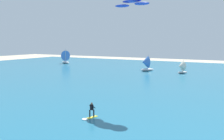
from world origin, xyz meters
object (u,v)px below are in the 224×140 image
(kitesurfer, at_px, (90,112))
(sailboat_center_horizon, at_px, (64,57))
(kite, at_px, (132,3))
(sailboat_trailing, at_px, (146,63))
(sailboat_mid_right, at_px, (181,67))

(kitesurfer, height_order, sailboat_center_horizon, sailboat_center_horizon)
(kite, xyz_separation_m, sailboat_center_horizon, (-46.67, 41.77, -10.54))
(kitesurfer, xyz_separation_m, sailboat_center_horizon, (-45.39, 49.41, 1.88))
(kite, bearing_deg, sailboat_trailing, 108.17)
(kitesurfer, relative_size, kite, 0.39)
(kitesurfer, distance_m, sailboat_center_horizon, 67.12)
(sailboat_trailing, bearing_deg, sailboat_mid_right, -2.64)
(sailboat_center_horizon, height_order, sailboat_trailing, sailboat_center_horizon)
(kite, bearing_deg, kitesurfer, -99.48)
(sailboat_center_horizon, bearing_deg, kitesurfer, -47.43)
(sailboat_center_horizon, bearing_deg, sailboat_trailing, -11.82)
(sailboat_mid_right, xyz_separation_m, sailboat_trailing, (-9.99, 0.46, 0.54))
(kitesurfer, relative_size, sailboat_mid_right, 0.59)
(sailboat_mid_right, bearing_deg, sailboat_trailing, 177.36)
(sailboat_center_horizon, xyz_separation_m, sailboat_trailing, (35.39, -7.41, -0.36))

